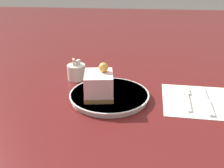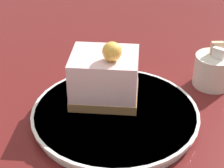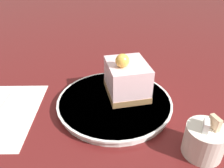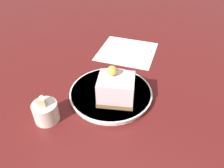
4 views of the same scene
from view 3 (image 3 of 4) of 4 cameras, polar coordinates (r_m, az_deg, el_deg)
name	(u,v)px [view 3 (image 3 of 4)]	position (r m, az deg, el deg)	size (l,w,h in m)	color
ground_plane	(125,111)	(0.47, 3.47, -7.04)	(4.00, 4.00, 0.00)	#5B1919
plate	(115,102)	(0.47, 0.66, -4.79)	(0.25, 0.25, 0.02)	silver
cake_slice	(127,78)	(0.47, 3.87, 1.46)	(0.10, 0.11, 0.10)	olive
sugar_bowl	(204,140)	(0.39, 22.97, -13.39)	(0.07, 0.07, 0.08)	silver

